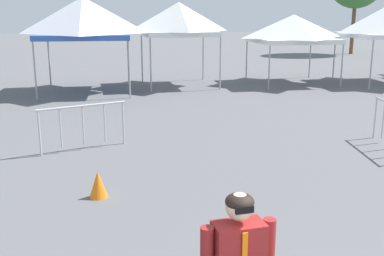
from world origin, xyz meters
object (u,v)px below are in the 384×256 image
(canopy_tent_behind_center, at_px, (179,19))
(canopy_tent_left_of_center, at_px, (84,18))
(crowd_barrier_near_person, at_px, (83,118))
(traffic_cone_lot_center, at_px, (98,184))
(canopy_tent_far_right, at_px, (293,29))

(canopy_tent_behind_center, bearing_deg, canopy_tent_left_of_center, -167.05)
(canopy_tent_left_of_center, relative_size, crowd_barrier_near_person, 1.86)
(canopy_tent_behind_center, distance_m, crowd_barrier_near_person, 10.20)
(canopy_tent_left_of_center, relative_size, traffic_cone_lot_center, 7.81)
(canopy_tent_left_of_center, xyz_separation_m, canopy_tent_far_right, (9.01, 0.58, -0.49))
(canopy_tent_behind_center, height_order, traffic_cone_lot_center, canopy_tent_behind_center)
(canopy_tent_behind_center, height_order, crowd_barrier_near_person, canopy_tent_behind_center)
(canopy_tent_left_of_center, bearing_deg, crowd_barrier_near_person, -89.42)
(traffic_cone_lot_center, bearing_deg, canopy_tent_far_right, 54.12)
(canopy_tent_left_of_center, distance_m, crowd_barrier_near_person, 8.58)
(canopy_tent_far_right, distance_m, crowd_barrier_near_person, 12.70)
(canopy_tent_left_of_center, distance_m, canopy_tent_behind_center, 4.04)
(crowd_barrier_near_person, xyz_separation_m, traffic_cone_lot_center, (0.32, -3.01, -0.51))
(canopy_tent_left_of_center, height_order, canopy_tent_far_right, canopy_tent_left_of_center)
(canopy_tent_left_of_center, height_order, canopy_tent_behind_center, canopy_tent_left_of_center)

